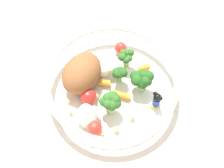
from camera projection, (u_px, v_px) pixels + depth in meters
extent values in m
plane|color=silver|center=(115.00, 96.00, 0.69)|extent=(2.40, 2.40, 0.00)
cylinder|color=white|center=(112.00, 90.00, 0.69)|extent=(0.25, 0.25, 0.01)
torus|color=white|center=(112.00, 79.00, 0.65)|extent=(0.26, 0.26, 0.01)
ellipsoid|color=brown|center=(82.00, 73.00, 0.66)|extent=(0.12, 0.11, 0.07)
cylinder|color=#8EB766|center=(126.00, 62.00, 0.70)|extent=(0.01, 0.01, 0.02)
sphere|color=#2D6023|center=(131.00, 53.00, 0.68)|extent=(0.01, 0.01, 0.01)
sphere|color=#2D6023|center=(127.00, 53.00, 0.68)|extent=(0.02, 0.02, 0.02)
sphere|color=#2D6023|center=(123.00, 53.00, 0.68)|extent=(0.02, 0.02, 0.02)
sphere|color=#2D6023|center=(122.00, 57.00, 0.68)|extent=(0.02, 0.02, 0.02)
sphere|color=#2D6023|center=(126.00, 60.00, 0.68)|extent=(0.01, 0.01, 0.01)
sphere|color=#2D6023|center=(129.00, 58.00, 0.68)|extent=(0.01, 0.01, 0.01)
cylinder|color=#8EB766|center=(111.00, 107.00, 0.65)|extent=(0.02, 0.02, 0.03)
sphere|color=#2D6023|center=(115.00, 99.00, 0.62)|extent=(0.02, 0.02, 0.02)
sphere|color=#2D6023|center=(112.00, 98.00, 0.63)|extent=(0.03, 0.03, 0.03)
sphere|color=#2D6023|center=(108.00, 99.00, 0.63)|extent=(0.02, 0.02, 0.02)
sphere|color=#2D6023|center=(104.00, 102.00, 0.63)|extent=(0.02, 0.02, 0.02)
sphere|color=#2D6023|center=(108.00, 104.00, 0.62)|extent=(0.02, 0.02, 0.02)
sphere|color=#2D6023|center=(112.00, 105.00, 0.62)|extent=(0.02, 0.02, 0.02)
sphere|color=#2D6023|center=(116.00, 103.00, 0.63)|extent=(0.02, 0.02, 0.02)
cylinder|color=#7FAD5B|center=(142.00, 86.00, 0.67)|extent=(0.02, 0.02, 0.02)
sphere|color=#23561E|center=(148.00, 76.00, 0.65)|extent=(0.02, 0.02, 0.02)
sphere|color=#23561E|center=(144.00, 76.00, 0.65)|extent=(0.02, 0.02, 0.02)
sphere|color=#23561E|center=(140.00, 76.00, 0.66)|extent=(0.02, 0.02, 0.02)
sphere|color=#23561E|center=(137.00, 78.00, 0.66)|extent=(0.02, 0.02, 0.02)
sphere|color=#23561E|center=(137.00, 80.00, 0.65)|extent=(0.02, 0.02, 0.02)
sphere|color=#23561E|center=(142.00, 83.00, 0.65)|extent=(0.02, 0.02, 0.02)
sphere|color=#23561E|center=(145.00, 81.00, 0.65)|extent=(0.02, 0.02, 0.02)
sphere|color=#23561E|center=(147.00, 81.00, 0.65)|extent=(0.02, 0.02, 0.02)
cylinder|color=#7FAD5B|center=(120.00, 78.00, 0.68)|extent=(0.01, 0.01, 0.02)
sphere|color=#23561E|center=(123.00, 71.00, 0.67)|extent=(0.01, 0.01, 0.01)
sphere|color=#23561E|center=(120.00, 71.00, 0.67)|extent=(0.02, 0.02, 0.02)
sphere|color=#23561E|center=(117.00, 71.00, 0.67)|extent=(0.01, 0.01, 0.01)
sphere|color=#23561E|center=(117.00, 74.00, 0.67)|extent=(0.02, 0.02, 0.02)
sphere|color=#23561E|center=(120.00, 75.00, 0.66)|extent=(0.01, 0.01, 0.01)
sphere|color=#23561E|center=(123.00, 73.00, 0.66)|extent=(0.02, 0.02, 0.02)
sphere|color=silver|center=(107.00, 63.00, 0.69)|extent=(0.03, 0.03, 0.03)
sphere|color=silver|center=(107.00, 62.00, 0.69)|extent=(0.02, 0.02, 0.02)
sphere|color=silver|center=(104.00, 62.00, 0.70)|extent=(0.02, 0.02, 0.02)
sphere|color=silver|center=(102.00, 67.00, 0.69)|extent=(0.02, 0.02, 0.02)
sphere|color=silver|center=(105.00, 68.00, 0.69)|extent=(0.03, 0.03, 0.03)
sphere|color=silver|center=(111.00, 68.00, 0.68)|extent=(0.03, 0.03, 0.03)
sphere|color=silver|center=(93.00, 112.00, 0.64)|extent=(0.02, 0.02, 0.02)
sphere|color=silver|center=(86.00, 110.00, 0.65)|extent=(0.02, 0.02, 0.02)
sphere|color=silver|center=(85.00, 114.00, 0.63)|extent=(0.03, 0.03, 0.03)
sphere|color=silver|center=(82.00, 118.00, 0.63)|extent=(0.02, 0.02, 0.02)
sphere|color=silver|center=(87.00, 120.00, 0.64)|extent=(0.03, 0.03, 0.03)
sphere|color=silver|center=(90.00, 119.00, 0.64)|extent=(0.02, 0.02, 0.02)
cube|color=yellow|center=(156.00, 104.00, 0.66)|extent=(0.02, 0.02, 0.00)
cylinder|color=#1933B2|center=(156.00, 101.00, 0.65)|extent=(0.02, 0.02, 0.02)
sphere|color=black|center=(157.00, 97.00, 0.64)|extent=(0.02, 0.02, 0.02)
sphere|color=black|center=(160.00, 98.00, 0.63)|extent=(0.01, 0.01, 0.01)
sphere|color=black|center=(155.00, 94.00, 0.64)|extent=(0.01, 0.01, 0.01)
cylinder|color=orange|center=(144.00, 68.00, 0.70)|extent=(0.02, 0.01, 0.01)
cylinder|color=orange|center=(105.00, 83.00, 0.68)|extent=(0.03, 0.02, 0.01)
cylinder|color=orange|center=(122.00, 95.00, 0.67)|extent=(0.03, 0.03, 0.01)
sphere|color=red|center=(121.00, 48.00, 0.72)|extent=(0.02, 0.02, 0.02)
sphere|color=red|center=(95.00, 128.00, 0.63)|extent=(0.03, 0.03, 0.03)
sphere|color=red|center=(88.00, 97.00, 0.66)|extent=(0.03, 0.03, 0.03)
sphere|color=#D1B775|center=(71.00, 113.00, 0.65)|extent=(0.01, 0.01, 0.01)
sphere|color=#D1B775|center=(116.00, 129.00, 0.63)|extent=(0.01, 0.01, 0.01)
sphere|color=#D1B775|center=(102.00, 133.00, 0.63)|extent=(0.01, 0.01, 0.01)
sphere|color=#D1B775|center=(102.00, 58.00, 0.71)|extent=(0.01, 0.01, 0.01)
sphere|color=#D1B775|center=(133.00, 117.00, 0.65)|extent=(0.01, 0.01, 0.01)
sphere|color=#D1B775|center=(69.00, 100.00, 0.67)|extent=(0.01, 0.01, 0.01)
sphere|color=#D1B775|center=(96.00, 96.00, 0.67)|extent=(0.01, 0.01, 0.01)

